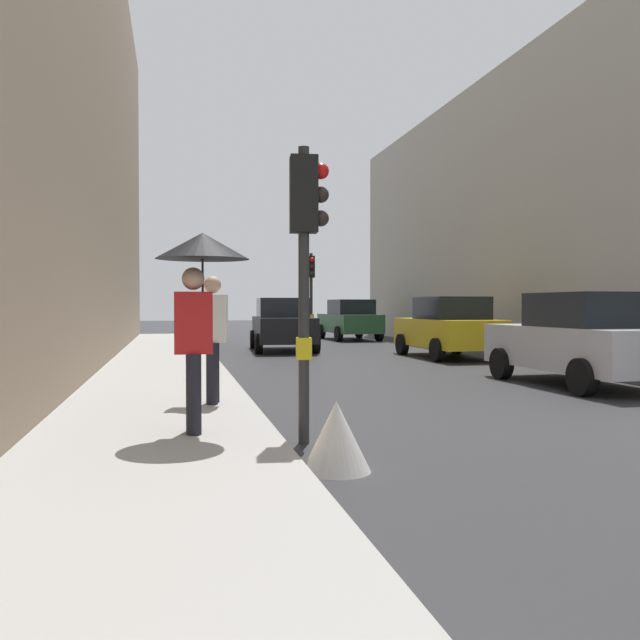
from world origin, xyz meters
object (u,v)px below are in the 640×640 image
(pedestrian_with_umbrella, at_px, (200,276))
(pedestrian_with_black_backpack, at_px, (209,331))
(car_green_estate, at_px, (350,320))
(traffic_light_near_left, at_px, (306,239))
(warning_sign_triangle, at_px, (336,436))
(car_silver_hatchback, at_px, (582,339))
(traffic_light_far_median, at_px, (311,282))
(car_dark_suv, at_px, (283,324))
(car_yellow_taxi, at_px, (448,327))

(pedestrian_with_umbrella, bearing_deg, pedestrian_with_black_backpack, 84.37)
(car_green_estate, distance_m, pedestrian_with_umbrella, 22.68)
(pedestrian_with_umbrella, xyz_separation_m, pedestrian_with_black_backpack, (0.21, 2.16, -0.68))
(traffic_light_near_left, bearing_deg, warning_sign_triangle, -89.00)
(car_silver_hatchback, xyz_separation_m, pedestrian_with_umbrella, (-7.28, -4.10, 0.96))
(warning_sign_triangle, bearing_deg, traffic_light_far_median, 79.14)
(car_dark_suv, relative_size, pedestrian_with_umbrella, 2.01)
(warning_sign_triangle, bearing_deg, car_dark_suv, 82.59)
(car_yellow_taxi, bearing_deg, car_green_estate, 91.16)
(car_yellow_taxi, relative_size, car_dark_suv, 0.99)
(warning_sign_triangle, bearing_deg, car_silver_hatchback, 41.67)
(traffic_light_near_left, bearing_deg, pedestrian_with_umbrella, 179.68)
(pedestrian_with_umbrella, bearing_deg, car_yellow_taxi, 55.71)
(traffic_light_near_left, distance_m, car_yellow_taxi, 12.82)
(car_silver_hatchback, xyz_separation_m, warning_sign_triangle, (-6.10, -5.43, -0.55))
(car_silver_hatchback, relative_size, warning_sign_triangle, 6.54)
(car_yellow_taxi, xyz_separation_m, pedestrian_with_umbrella, (-7.53, -11.04, 0.96))
(car_silver_hatchback, height_order, pedestrian_with_black_backpack, pedestrian_with_black_backpack)
(car_dark_suv, bearing_deg, traffic_light_far_median, 63.37)
(traffic_light_far_median, bearing_deg, pedestrian_with_umbrella, -105.14)
(car_yellow_taxi, xyz_separation_m, warning_sign_triangle, (-6.35, -12.36, -0.55))
(car_dark_suv, distance_m, pedestrian_with_black_backpack, 13.19)
(car_yellow_taxi, bearing_deg, traffic_light_near_left, -119.98)
(car_silver_hatchback, bearing_deg, car_dark_suv, 110.09)
(traffic_light_far_median, relative_size, car_silver_hatchback, 0.83)
(car_green_estate, relative_size, pedestrian_with_black_backpack, 2.42)
(car_yellow_taxi, height_order, warning_sign_triangle, car_yellow_taxi)
(car_dark_suv, bearing_deg, car_silver_hatchback, -69.91)
(traffic_light_far_median, distance_m, car_yellow_taxi, 7.81)
(pedestrian_with_black_backpack, bearing_deg, warning_sign_triangle, -74.53)
(car_dark_suv, height_order, warning_sign_triangle, car_dark_suv)
(car_yellow_taxi, distance_m, car_dark_suv, 5.78)
(car_dark_suv, bearing_deg, car_green_estate, 58.17)
(car_silver_hatchback, xyz_separation_m, car_dark_suv, (-3.98, 10.88, 0.00))
(traffic_light_far_median, relative_size, warning_sign_triangle, 5.41)
(car_yellow_taxi, distance_m, pedestrian_with_umbrella, 13.39)
(traffic_light_far_median, distance_m, traffic_light_near_left, 18.63)
(pedestrian_with_black_backpack, xyz_separation_m, warning_sign_triangle, (0.97, -3.49, -0.84))
(car_dark_suv, bearing_deg, traffic_light_near_left, -98.15)
(car_green_estate, bearing_deg, car_silver_hatchback, -90.11)
(traffic_light_far_median, relative_size, traffic_light_near_left, 1.08)
(car_silver_hatchback, bearing_deg, warning_sign_triangle, -138.33)
(pedestrian_with_black_backpack, bearing_deg, car_silver_hatchback, 15.35)
(car_silver_hatchback, distance_m, pedestrian_with_umbrella, 8.41)
(car_silver_hatchback, relative_size, car_dark_suv, 0.99)
(car_green_estate, height_order, pedestrian_with_black_backpack, pedestrian_with_black_backpack)
(car_yellow_taxi, height_order, pedestrian_with_umbrella, pedestrian_with_umbrella)
(car_yellow_taxi, relative_size, pedestrian_with_black_backpack, 2.39)
(pedestrian_with_black_backpack, bearing_deg, pedestrian_with_umbrella, -95.63)
(car_silver_hatchback, xyz_separation_m, car_green_estate, (0.03, 17.34, 0.00))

